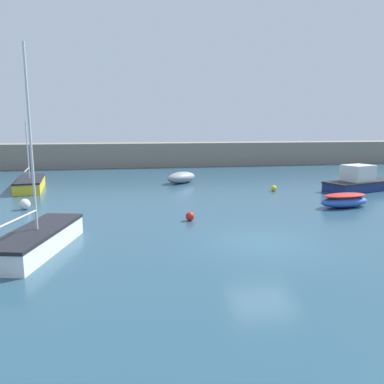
# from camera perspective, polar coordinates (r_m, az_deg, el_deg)

# --- Properties ---
(ground_plane) EXTENTS (120.00, 120.00, 0.20)m
(ground_plane) POSITION_cam_1_polar(r_m,az_deg,el_deg) (14.71, 10.75, -7.95)
(ground_plane) COLOR #284C60
(harbor_breakwater) EXTENTS (65.03, 3.61, 2.58)m
(harbor_breakwater) POSITION_cam_1_polar(r_m,az_deg,el_deg) (42.47, -3.13, 5.78)
(harbor_breakwater) COLOR gray
(harbor_breakwater) RESTS_ON ground_plane
(sailboat_tall_mast) EXTENTS (2.65, 5.14, 7.10)m
(sailboat_tall_mast) POSITION_cam_1_polar(r_m,az_deg,el_deg) (14.43, -22.44, -6.69)
(sailboat_tall_mast) COLOR white
(sailboat_tall_mast) RESTS_ON ground_plane
(open_tender_yellow) EXTENTS (3.06, 2.90, 0.87)m
(open_tender_yellow) POSITION_cam_1_polar(r_m,az_deg,el_deg) (29.33, -1.64, 2.23)
(open_tender_yellow) COLOR gray
(open_tender_yellow) RESTS_ON ground_plane
(motorboat_grey_hull) EXTENTS (5.94, 3.66, 1.79)m
(motorboat_grey_hull) POSITION_cam_1_polar(r_m,az_deg,el_deg) (28.32, 24.22, 1.45)
(motorboat_grey_hull) COLOR navy
(motorboat_grey_hull) RESTS_ON ground_plane
(sailboat_twin_hulled) EXTENTS (2.39, 5.52, 4.76)m
(sailboat_twin_hulled) POSITION_cam_1_polar(r_m,az_deg,el_deg) (28.66, -23.45, 1.18)
(sailboat_twin_hulled) COLOR yellow
(sailboat_twin_hulled) RESTS_ON ground_plane
(rowboat_with_red_cover) EXTENTS (3.07, 1.62, 0.77)m
(rowboat_with_red_cover) POSITION_cam_1_polar(r_m,az_deg,el_deg) (22.18, 22.20, -1.16)
(rowboat_with_red_cover) COLOR #2D56B7
(rowboat_with_red_cover) RESTS_ON ground_plane
(mooring_buoy_white) EXTENTS (0.57, 0.57, 0.57)m
(mooring_buoy_white) POSITION_cam_1_polar(r_m,az_deg,el_deg) (21.87, -24.12, -1.71)
(mooring_buoy_white) COLOR white
(mooring_buoy_white) RESTS_ON ground_plane
(mooring_buoy_yellow) EXTENTS (0.39, 0.39, 0.39)m
(mooring_buoy_yellow) POSITION_cam_1_polar(r_m,az_deg,el_deg) (26.27, 12.34, 0.57)
(mooring_buoy_yellow) COLOR yellow
(mooring_buoy_yellow) RESTS_ON ground_plane
(mooring_buoy_red) EXTENTS (0.42, 0.42, 0.42)m
(mooring_buoy_red) POSITION_cam_1_polar(r_m,az_deg,el_deg) (17.64, -0.31, -3.72)
(mooring_buoy_red) COLOR red
(mooring_buoy_red) RESTS_ON ground_plane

